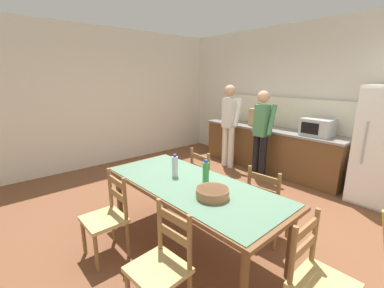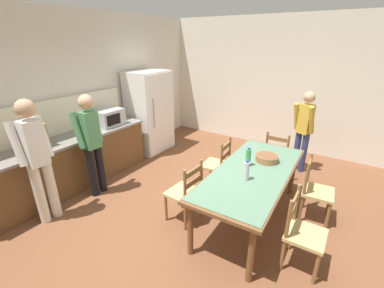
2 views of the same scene
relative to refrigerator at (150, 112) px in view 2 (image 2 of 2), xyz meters
The scene contains 20 objects.
ground_plane 2.75m from the refrigerator, 122.84° to the right, with size 8.32×8.32×0.00m, color brown.
wall_back 1.59m from the refrigerator, 161.56° to the left, with size 6.52×0.12×2.90m, color silver.
wall_right 2.92m from the refrigerator, 49.84° to the right, with size 0.12×5.20×2.90m, color silver.
kitchen_counter 2.09m from the refrigerator, behind, with size 3.00×0.66×0.88m.
counter_splashback 2.09m from the refrigerator, behind, with size 2.96×0.03×0.60m, color #EFE8CB.
refrigerator is the anchor object (origin of this frame).
microwave 1.11m from the refrigerator, behind, with size 0.50×0.39×0.30m.
paper_bag 2.42m from the refrigerator, behind, with size 0.24×0.16×0.36m, color tan.
dining_table 3.09m from the refrigerator, 111.90° to the right, with size 2.22×0.99×0.77m.
bottle_near_centre 3.20m from the refrigerator, 116.41° to the right, with size 0.07×0.07×0.27m.
bottle_off_centre 2.93m from the refrigerator, 110.85° to the right, with size 0.07×0.07×0.27m.
serving_bowl 3.02m from the refrigerator, 104.66° to the right, with size 0.32×0.32×0.09m.
chair_side_far_right 2.24m from the refrigerator, 107.93° to the right, with size 0.45×0.44×0.91m.
chair_side_far_left 2.73m from the refrigerator, 128.25° to the right, with size 0.44×0.42×0.91m.
chair_side_near_left 4.00m from the refrigerator, 114.06° to the right, with size 0.42×0.40×0.91m.
chair_head_end 2.86m from the refrigerator, 85.12° to the right, with size 0.41×0.43×0.91m.
chair_side_near_right 3.68m from the refrigerator, 100.00° to the right, with size 0.45×0.43×0.91m.
person_at_sink 2.75m from the refrigerator, 169.96° to the right, with size 0.44×0.30×1.74m.
person_at_counter 1.96m from the refrigerator, 165.21° to the right, with size 0.42×0.29×1.66m.
person_by_table 3.20m from the refrigerator, 75.68° to the right, with size 0.35×0.44×1.55m.
Camera 2 is at (-2.72, -1.65, 2.39)m, focal length 24.00 mm.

